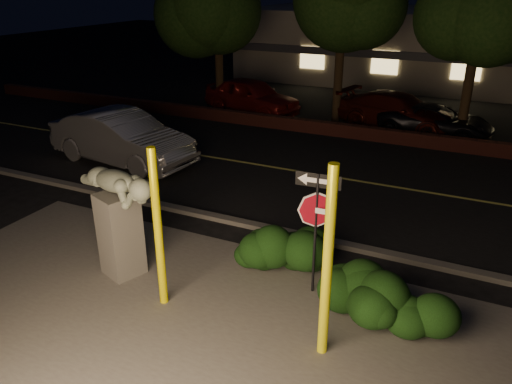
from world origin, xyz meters
TOP-DOWN VIEW (x-y plane):
  - ground at (0.00, 10.00)m, footprint 90.00×90.00m
  - patio at (0.00, -1.00)m, footprint 14.00×6.00m
  - road at (0.00, 7.00)m, footprint 80.00×8.00m
  - lane_marking at (0.00, 7.00)m, footprint 80.00×0.12m
  - curb at (0.00, 2.90)m, footprint 80.00×0.25m
  - brick_wall at (0.00, 11.30)m, footprint 40.00×0.35m
  - parking_lot at (0.00, 17.00)m, footprint 40.00×12.00m
  - building at (0.00, 24.99)m, footprint 22.00×10.20m
  - yellow_pole_left at (-1.65, -0.60)m, footprint 0.15×0.15m
  - yellow_pole_right at (1.49, -0.61)m, footprint 0.17×0.17m
  - signpost at (0.77, 0.94)m, footprint 0.84×0.10m
  - sculpture at (-2.96, -0.11)m, footprint 2.20×1.28m
  - hedge_center at (-0.18, 1.41)m, footprint 2.27×1.59m
  - hedge_right at (1.61, 0.64)m, footprint 2.10×1.47m
  - hedge_far_right at (2.62, 0.44)m, footprint 1.88×1.47m
  - silver_sedan at (-7.40, 5.33)m, footprint 5.34×2.42m
  - parked_car_red at (-6.42, 13.07)m, footprint 4.93×2.97m
  - parked_car_darkred at (0.09, 13.26)m, footprint 5.31×3.10m
  - parked_car_dark at (1.55, 12.93)m, footprint 4.46×2.41m

SIDE VIEW (x-z plane):
  - ground at x=0.00m, z-range 0.00..0.00m
  - road at x=0.00m, z-range 0.00..0.01m
  - parking_lot at x=0.00m, z-range 0.00..0.01m
  - patio at x=0.00m, z-range 0.00..0.02m
  - lane_marking at x=0.00m, z-range 0.02..0.02m
  - curb at x=0.00m, z-range 0.00..0.12m
  - brick_wall at x=0.00m, z-range 0.00..0.50m
  - hedge_center at x=-0.18m, z-range 0.00..1.07m
  - hedge_far_right at x=2.62m, z-range 0.00..1.14m
  - parked_car_dark at x=1.55m, z-range 0.00..1.19m
  - hedge_right at x=1.61m, z-range 0.00..1.25m
  - parked_car_darkred at x=0.09m, z-range 0.00..1.45m
  - parked_car_red at x=-6.42m, z-range 0.00..1.57m
  - silver_sedan at x=-7.40m, z-range 0.00..1.70m
  - sculpture at x=-2.96m, z-range 0.28..2.67m
  - yellow_pole_left at x=-1.65m, z-range 0.00..3.10m
  - yellow_pole_right at x=1.49m, z-range 0.00..3.30m
  - signpost at x=0.77m, z-range 0.53..3.01m
  - building at x=0.00m, z-range 0.00..4.00m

